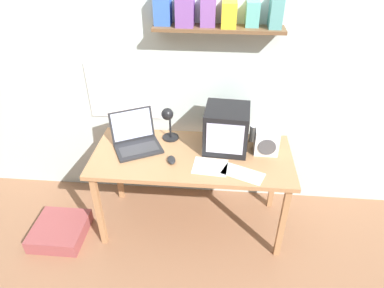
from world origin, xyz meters
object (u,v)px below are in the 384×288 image
computer_mouse (171,160)px  floor_cushion (60,231)px  laptop (136,138)px  desk_lamp (168,120)px  juice_glass (253,134)px  space_heater (266,141)px  corner_desk (192,162)px  loose_paper_near_monitor (243,174)px  loose_paper_near_laptop (210,166)px  crt_monitor (226,129)px

computer_mouse → floor_cushion: size_ratio=0.27×
laptop → desk_lamp: desk_lamp is taller
desk_lamp → juice_glass: 0.71m
computer_mouse → space_heater: bearing=14.6°
corner_desk → desk_lamp: (-0.21, 0.18, 0.27)m
corner_desk → space_heater: space_heater is taller
space_heater → loose_paper_near_monitor: size_ratio=0.62×
loose_paper_near_laptop → floor_cushion: size_ratio=0.63×
desk_lamp → juice_glass: bearing=15.2°
juice_glass → floor_cushion: size_ratio=0.33×
desk_lamp → juice_glass: (0.69, 0.07, -0.13)m
crt_monitor → loose_paper_near_laptop: size_ratio=1.33×
desk_lamp → space_heater: size_ratio=1.50×
floor_cushion → space_heater: bearing=11.3°
loose_paper_near_laptop → crt_monitor: bearing=67.8°
juice_glass → space_heater: 0.19m
space_heater → computer_mouse: space_heater is taller
laptop → desk_lamp: 0.30m
crt_monitor → laptop: crt_monitor is taller
desk_lamp → floor_cushion: (-0.91, -0.43, -0.89)m
corner_desk → loose_paper_near_monitor: loose_paper_near_monitor is taller
juice_glass → loose_paper_near_monitor: size_ratio=0.42×
juice_glass → space_heater: bearing=-62.1°
space_heater → computer_mouse: (-0.72, -0.19, -0.09)m
corner_desk → loose_paper_near_monitor: (0.39, -0.21, 0.07)m
loose_paper_near_monitor → desk_lamp: bearing=146.9°
laptop → computer_mouse: 0.38m
desk_lamp → juice_glass: desk_lamp is taller
computer_mouse → floor_cushion: (-0.96, -0.15, -0.70)m
corner_desk → loose_paper_near_laptop: bearing=-43.8°
corner_desk → juice_glass: 0.56m
desk_lamp → computer_mouse: 0.34m
loose_paper_near_monitor → floor_cushion: size_ratio=0.78×
laptop → floor_cushion: 1.05m
desk_lamp → computer_mouse: bearing=-68.7°
laptop → juice_glass: size_ratio=3.25×
corner_desk → computer_mouse: (-0.15, -0.10, 0.08)m
desk_lamp → loose_paper_near_laptop: desk_lamp is taller
corner_desk → loose_paper_near_laptop: loose_paper_near_laptop is taller
computer_mouse → loose_paper_near_laptop: size_ratio=0.43×
corner_desk → crt_monitor: 0.38m
laptop → loose_paper_near_monitor: laptop is taller
juice_glass → space_heater: space_heater is taller
desk_lamp → space_heater: 0.79m
loose_paper_near_laptop → loose_paper_near_monitor: bearing=-15.1°
desk_lamp → loose_paper_near_laptop: (0.35, -0.32, -0.20)m
loose_paper_near_laptop → loose_paper_near_monitor: (0.24, -0.06, 0.00)m
loose_paper_near_laptop → computer_mouse: bearing=172.5°
crt_monitor → space_heater: (0.31, -0.04, -0.07)m
corner_desk → loose_paper_near_laptop: (0.15, -0.14, 0.07)m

